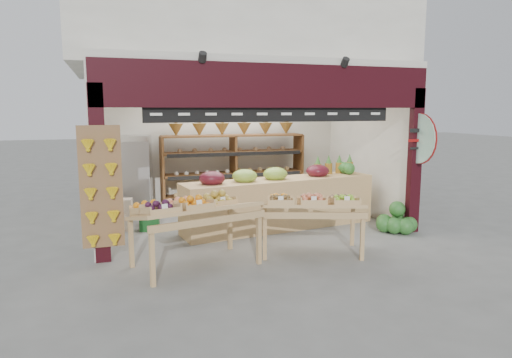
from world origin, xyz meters
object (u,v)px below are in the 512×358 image
object	(u,v)px
display_table_left	(187,209)
watermelon_pile	(396,222)
cardboard_stack	(134,218)
display_table_right	(311,203)
back_shelving	(233,156)
refrigerator	(135,176)
mid_counter	(279,201)

from	to	relation	value
display_table_left	watermelon_pile	distance (m)	4.16
cardboard_stack	display_table_left	xyz separation A→B (m)	(0.61, -2.43, 0.64)
display_table_left	display_table_right	distance (m)	2.00
back_shelving	refrigerator	bearing A→B (deg)	178.33
display_table_right	display_table_left	bearing A→B (deg)	-178.13
cardboard_stack	display_table_left	size ratio (longest dim) A/B	0.51
cardboard_stack	watermelon_pile	bearing A→B (deg)	-20.40
mid_counter	display_table_right	size ratio (longest dim) A/B	2.17
cardboard_stack	mid_counter	world-z (taller)	mid_counter
back_shelving	cardboard_stack	distance (m)	2.70
cardboard_stack	watermelon_pile	distance (m)	4.96
mid_counter	display_table_left	size ratio (longest dim) A/B	2.01
display_table_left	cardboard_stack	bearing A→B (deg)	104.12
back_shelving	display_table_right	size ratio (longest dim) A/B	1.80
watermelon_pile	cardboard_stack	bearing A→B (deg)	159.60
back_shelving	mid_counter	bearing A→B (deg)	-77.38
cardboard_stack	display_table_left	world-z (taller)	display_table_left
display_table_left	display_table_right	bearing A→B (deg)	1.87
display_table_left	watermelon_pile	bearing A→B (deg)	9.86
refrigerator	display_table_right	world-z (taller)	refrigerator
back_shelving	display_table_left	distance (m)	3.87
back_shelving	mid_counter	size ratio (longest dim) A/B	0.83
mid_counter	display_table_left	world-z (taller)	mid_counter
back_shelving	watermelon_pile	size ratio (longest dim) A/B	4.41
cardboard_stack	mid_counter	size ratio (longest dim) A/B	0.25
back_shelving	display_table_right	bearing A→B (deg)	-84.26
refrigerator	display_table_right	size ratio (longest dim) A/B	0.97
refrigerator	display_table_left	distance (m)	3.58
cardboard_stack	display_table_right	size ratio (longest dim) A/B	0.55
back_shelving	mid_counter	distance (m)	2.01
display_table_left	display_table_right	world-z (taller)	display_table_left
refrigerator	watermelon_pile	xyz separation A→B (m)	(4.55, -2.84, -0.68)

